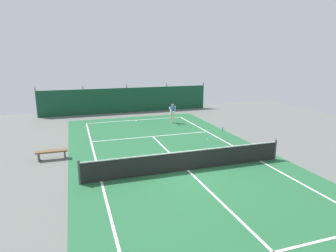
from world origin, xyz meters
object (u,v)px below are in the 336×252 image
at_px(tennis_player, 173,111).
at_px(tennis_ball_by_sideline, 153,160).
at_px(parked_car, 123,100).
at_px(water_bottle, 223,128).
at_px(courtside_bench, 52,153).
at_px(tennis_net, 188,160).
at_px(tennis_ball_midcourt, 92,133).
at_px(tennis_ball_near_player, 208,139).

height_order(tennis_player, tennis_ball_by_sideline, tennis_player).
height_order(parked_car, water_bottle, parked_car).
bearing_deg(courtside_bench, tennis_net, -30.53).
relative_size(tennis_net, parked_car, 2.30).
relative_size(courtside_bench, water_bottle, 6.67).
distance_m(tennis_ball_midcourt, tennis_ball_by_sideline, 7.09).
bearing_deg(parked_car, tennis_ball_near_player, -69.09).
bearing_deg(water_bottle, tennis_ball_near_player, -137.32).
relative_size(tennis_player, tennis_ball_near_player, 24.85).
xyz_separation_m(tennis_ball_by_sideline, parked_car, (1.23, 16.45, 0.81)).
distance_m(tennis_player, courtside_bench, 10.94).
xyz_separation_m(tennis_player, courtside_bench, (-8.98, -6.22, -0.59)).
relative_size(tennis_ball_near_player, courtside_bench, 0.04).
relative_size(tennis_net, tennis_ball_near_player, 153.33).
relative_size(tennis_player, water_bottle, 6.83).
height_order(tennis_ball_near_player, parked_car, parked_car).
xyz_separation_m(tennis_ball_near_player, tennis_ball_midcourt, (-7.13, 3.99, 0.00)).
xyz_separation_m(tennis_net, tennis_ball_by_sideline, (-1.23, 1.91, -0.48)).
xyz_separation_m(parked_car, water_bottle, (5.45, -11.84, -0.72)).
bearing_deg(tennis_net, courtside_bench, 149.47).
xyz_separation_m(tennis_ball_near_player, parked_car, (-3.25, 13.87, 0.81)).
bearing_deg(parked_car, water_bottle, -57.52).
distance_m(tennis_net, parked_car, 18.36).
distance_m(tennis_ball_near_player, tennis_ball_midcourt, 8.17).
bearing_deg(tennis_player, tennis_net, 69.87).
bearing_deg(tennis_ball_by_sideline, courtside_bench, 160.36).
distance_m(parked_car, courtside_bench, 15.95).
bearing_deg(tennis_net, tennis_ball_by_sideline, 122.71).
bearing_deg(tennis_ball_by_sideline, tennis_ball_midcourt, 112.00).
bearing_deg(tennis_ball_midcourt, parked_car, 68.55).
height_order(tennis_ball_midcourt, parked_car, parked_car).
bearing_deg(tennis_player, courtside_bench, 29.60).
height_order(tennis_net, courtside_bench, tennis_net).
bearing_deg(tennis_net, water_bottle, 50.11).
bearing_deg(tennis_ball_midcourt, tennis_ball_by_sideline, -68.00).
xyz_separation_m(tennis_ball_midcourt, tennis_ball_by_sideline, (2.66, -6.58, 0.00)).
bearing_deg(tennis_ball_midcourt, courtside_bench, -117.02).
distance_m(tennis_ball_near_player, tennis_ball_by_sideline, 5.16).
height_order(tennis_ball_midcourt, water_bottle, water_bottle).
height_order(tennis_ball_by_sideline, parked_car, parked_car).
distance_m(tennis_net, tennis_player, 10.30).
relative_size(tennis_ball_by_sideline, water_bottle, 0.28).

